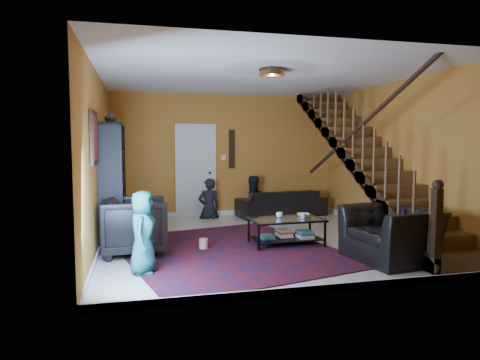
# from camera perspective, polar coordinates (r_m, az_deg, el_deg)

# --- Properties ---
(floor) EXTENTS (5.50, 5.50, 0.00)m
(floor) POSITION_cam_1_polar(r_m,az_deg,el_deg) (7.51, 2.29, -7.99)
(floor) COLOR beige
(floor) RESTS_ON ground
(room) EXTENTS (5.50, 5.50, 5.50)m
(room) POSITION_cam_1_polar(r_m,az_deg,el_deg) (8.56, -8.83, -6.11)
(room) COLOR #C26E2B
(room) RESTS_ON ground
(staircase) EXTENTS (0.95, 5.02, 3.18)m
(staircase) POSITION_cam_1_polar(r_m,az_deg,el_deg) (8.17, 16.83, 2.74)
(staircase) COLOR brown
(staircase) RESTS_ON floor
(bookshelf) EXTENTS (0.35, 1.80, 2.00)m
(bookshelf) POSITION_cam_1_polar(r_m,az_deg,el_deg) (7.69, -16.47, -0.61)
(bookshelf) COLOR black
(bookshelf) RESTS_ON floor
(door) EXTENTS (0.82, 0.05, 2.05)m
(door) POSITION_cam_1_polar(r_m,az_deg,el_deg) (9.88, -5.91, 1.08)
(door) COLOR silver
(door) RESTS_ON floor
(framed_picture) EXTENTS (0.04, 0.74, 0.74)m
(framed_picture) POSITION_cam_1_polar(r_m,az_deg,el_deg) (6.18, -18.90, 5.34)
(framed_picture) COLOR maroon
(framed_picture) RESTS_ON room
(wall_hanging) EXTENTS (0.14, 0.03, 0.90)m
(wall_hanging) POSITION_cam_1_polar(r_m,az_deg,el_deg) (10.01, -1.10, 4.17)
(wall_hanging) COLOR black
(wall_hanging) RESTS_ON room
(ceiling_fixture) EXTENTS (0.40, 0.40, 0.10)m
(ceiling_fixture) POSITION_cam_1_polar(r_m,az_deg,el_deg) (6.65, 4.30, 14.11)
(ceiling_fixture) COLOR #3F2814
(ceiling_fixture) RESTS_ON room
(rug) EXTENTS (3.86, 4.18, 0.02)m
(rug) POSITION_cam_1_polar(r_m,az_deg,el_deg) (6.76, -1.54, -9.37)
(rug) COLOR #4E0E15
(rug) RESTS_ON floor
(sofa) EXTENTS (2.13, 1.05, 0.60)m
(sofa) POSITION_cam_1_polar(r_m,az_deg,el_deg) (9.99, 5.53, -3.07)
(sofa) COLOR black
(sofa) RESTS_ON floor
(armchair_left) EXTENTS (0.95, 0.93, 0.86)m
(armchair_left) POSITION_cam_1_polar(r_m,az_deg,el_deg) (6.68, -13.78, -5.96)
(armchair_left) COLOR black
(armchair_left) RESTS_ON floor
(armchair_right) EXTENTS (1.19, 1.31, 0.76)m
(armchair_right) POSITION_cam_1_polar(r_m,az_deg,el_deg) (6.51, 19.47, -6.84)
(armchair_right) COLOR black
(armchair_right) RESTS_ON floor
(person_adult_a) EXTENTS (0.53, 0.38, 1.35)m
(person_adult_a) POSITION_cam_1_polar(r_m,az_deg,el_deg) (9.63, -4.16, -3.78)
(person_adult_a) COLOR black
(person_adult_a) RESTS_ON sofa
(person_adult_b) EXTENTS (0.72, 0.58, 1.39)m
(person_adult_b) POSITION_cam_1_polar(r_m,az_deg,el_deg) (9.84, 1.61, -3.47)
(person_adult_b) COLOR black
(person_adult_b) RESTS_ON sofa
(person_child) EXTENTS (0.45, 0.59, 1.08)m
(person_child) POSITION_cam_1_polar(r_m,az_deg,el_deg) (5.65, -12.84, -6.81)
(person_child) COLOR #1A6163
(person_child) RESTS_ON armchair_left
(coffee_table) EXTENTS (1.20, 0.74, 0.45)m
(coffee_table) POSITION_cam_1_polar(r_m,az_deg,el_deg) (7.12, 6.14, -6.62)
(coffee_table) COLOR black
(coffee_table) RESTS_ON floor
(cup_a) EXTENTS (0.12, 0.12, 0.09)m
(cup_a) POSITION_cam_1_polar(r_m,az_deg,el_deg) (7.16, 5.27, -4.65)
(cup_a) COLOR #999999
(cup_a) RESTS_ON coffee_table
(cup_b) EXTENTS (0.11, 0.11, 0.09)m
(cup_b) POSITION_cam_1_polar(r_m,az_deg,el_deg) (7.14, 8.42, -4.71)
(cup_b) COLOR #999999
(cup_b) RESTS_ON coffee_table
(bowl) EXTENTS (0.26, 0.26, 0.05)m
(bowl) POSITION_cam_1_polar(r_m,az_deg,el_deg) (7.29, 8.43, -4.65)
(bowl) COLOR #999999
(bowl) RESTS_ON coffee_table
(vase) EXTENTS (0.18, 0.18, 0.19)m
(vase) POSITION_cam_1_polar(r_m,az_deg,el_deg) (7.18, -16.89, 8.05)
(vase) COLOR #999999
(vase) RESTS_ON bookshelf
(popcorn_bucket) EXTENTS (0.15, 0.15, 0.16)m
(popcorn_bucket) POSITION_cam_1_polar(r_m,az_deg,el_deg) (6.85, -4.90, -8.44)
(popcorn_bucket) COLOR red
(popcorn_bucket) RESTS_ON rug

